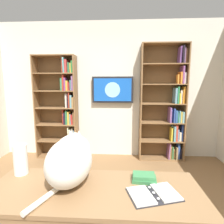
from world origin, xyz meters
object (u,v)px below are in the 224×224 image
(open_binder, at_px, (154,194))
(desk_book_stack, at_px, (144,178))
(bookshelf_left, at_px, (168,106))
(paper_towel_roll, at_px, (21,159))
(wall_mounted_tv, at_px, (113,90))
(desk, at_px, (94,206))
(cat, at_px, (71,158))
(bookshelf_right, at_px, (61,106))

(open_binder, height_order, desk_book_stack, desk_book_stack)
(open_binder, distance_m, desk_book_stack, 0.19)
(bookshelf_left, bearing_deg, paper_towel_roll, 52.09)
(desk_book_stack, bearing_deg, open_binder, 103.10)
(wall_mounted_tv, bearing_deg, desk, 90.15)
(open_binder, bearing_deg, wall_mounted_tv, -80.60)
(bookshelf_left, distance_m, desk, 2.66)
(bookshelf_left, bearing_deg, desk_book_stack, 72.66)
(cat, relative_size, paper_towel_roll, 2.52)
(bookshelf_left, bearing_deg, cat, 61.04)
(bookshelf_right, height_order, desk, bookshelf_right)
(bookshelf_right, distance_m, desk, 2.65)
(bookshelf_left, distance_m, paper_towel_roll, 2.79)
(desk, xyz_separation_m, cat, (0.19, -0.12, 0.30))
(cat, xyz_separation_m, open_binder, (-0.60, 0.15, -0.18))
(desk, xyz_separation_m, desk_book_stack, (-0.37, -0.16, 0.14))
(desk_book_stack, bearing_deg, desk, 23.27)
(bookshelf_left, height_order, wall_mounted_tv, bookshelf_left)
(desk, distance_m, cat, 0.38)
(wall_mounted_tv, bearing_deg, bookshelf_left, 175.47)
(desk, xyz_separation_m, paper_towel_roll, (0.64, -0.21, 0.24))
(bookshelf_right, bearing_deg, wall_mounted_tv, -175.30)
(bookshelf_left, height_order, desk, bookshelf_left)
(desk, bearing_deg, desk_book_stack, -156.73)
(wall_mounted_tv, xyz_separation_m, paper_towel_roll, (0.63, 2.28, -0.50))
(bookshelf_right, relative_size, paper_towel_roll, 8.10)
(wall_mounted_tv, relative_size, cat, 1.29)
(open_binder, bearing_deg, desk, -4.01)
(bookshelf_left, xyz_separation_m, cat, (1.26, 2.28, -0.13))
(bookshelf_right, bearing_deg, desk_book_stack, 121.86)
(wall_mounted_tv, height_order, open_binder, wall_mounted_tv)
(wall_mounted_tv, height_order, desk_book_stack, wall_mounted_tv)
(open_binder, bearing_deg, cat, -14.09)
(desk, height_order, cat, cat)
(cat, bearing_deg, bookshelf_right, -69.89)
(bookshelf_right, xyz_separation_m, open_binder, (-1.44, 2.43, -0.29))
(bookshelf_right, height_order, desk_book_stack, bookshelf_right)
(wall_mounted_tv, distance_m, desk_book_stack, 2.44)
(cat, distance_m, desk_book_stack, 0.58)
(bookshelf_left, relative_size, desk_book_stack, 11.49)
(desk, bearing_deg, cat, -32.35)
(desk, distance_m, desk_book_stack, 0.42)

